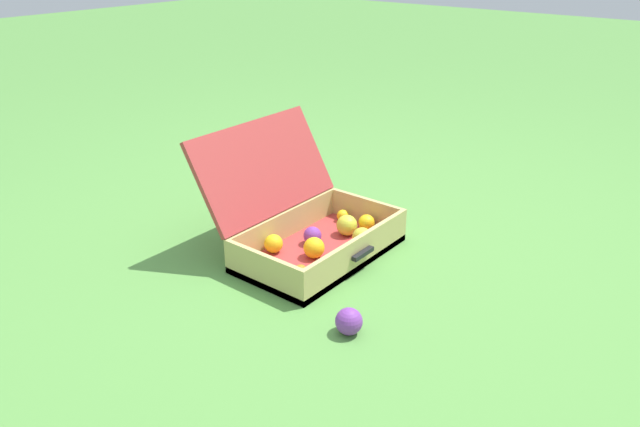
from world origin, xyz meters
The scene contains 3 objects.
ground_plane centered at (0.00, 0.00, 0.00)m, with size 16.00×16.00×0.00m, color #569342.
open_suitcase centered at (-0.04, 0.11, 0.11)m, with size 0.62×0.57×0.45m.
stray_ball_on_grass centered at (-0.38, -0.33, 0.04)m, with size 0.08×0.08×0.08m, color purple.
Camera 1 is at (-1.63, -1.22, 1.10)m, focal length 34.64 mm.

